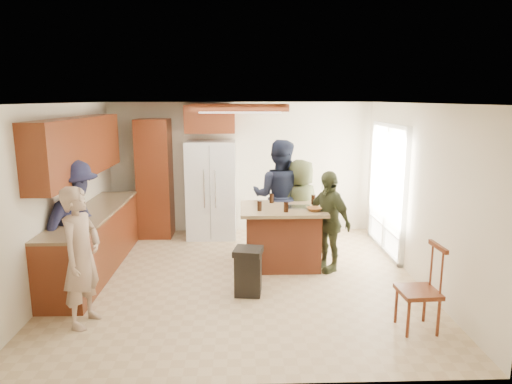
{
  "coord_description": "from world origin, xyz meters",
  "views": [
    {
      "loc": [
        0.01,
        -6.23,
        2.56
      ],
      "look_at": [
        0.24,
        0.64,
        1.15
      ],
      "focal_mm": 32.0,
      "sensor_mm": 36.0,
      "label": 1
    }
  ],
  "objects_px": {
    "kitchen_island": "(282,236)",
    "person_side_right": "(328,221)",
    "spindle_chair": "(420,291)",
    "person_behind_left": "(279,196)",
    "person_counter": "(75,226)",
    "person_behind_right": "(300,207)",
    "refrigerator": "(211,190)",
    "person_front_left": "(81,257)",
    "trash_bin": "(248,271)"
  },
  "relations": [
    {
      "from": "person_counter",
      "to": "trash_bin",
      "type": "relative_size",
      "value": 2.82
    },
    {
      "from": "person_behind_right",
      "to": "person_counter",
      "type": "distance_m",
      "value": 3.49
    },
    {
      "from": "person_front_left",
      "to": "refrigerator",
      "type": "height_order",
      "value": "refrigerator"
    },
    {
      "from": "person_behind_right",
      "to": "refrigerator",
      "type": "xyz_separation_m",
      "value": [
        -1.54,
        1.0,
        0.11
      ]
    },
    {
      "from": "person_behind_right",
      "to": "person_side_right",
      "type": "height_order",
      "value": "person_behind_right"
    },
    {
      "from": "person_behind_right",
      "to": "spindle_chair",
      "type": "height_order",
      "value": "person_behind_right"
    },
    {
      "from": "refrigerator",
      "to": "kitchen_island",
      "type": "xyz_separation_m",
      "value": [
        1.19,
        -1.57,
        -0.43
      ]
    },
    {
      "from": "person_behind_right",
      "to": "kitchen_island",
      "type": "height_order",
      "value": "person_behind_right"
    },
    {
      "from": "person_behind_left",
      "to": "trash_bin",
      "type": "relative_size",
      "value": 3.02
    },
    {
      "from": "person_counter",
      "to": "kitchen_island",
      "type": "xyz_separation_m",
      "value": [
        2.86,
        0.79,
        -0.41
      ]
    },
    {
      "from": "kitchen_island",
      "to": "person_side_right",
      "type": "bearing_deg",
      "value": -17.41
    },
    {
      "from": "person_behind_right",
      "to": "spindle_chair",
      "type": "xyz_separation_m",
      "value": [
        1.01,
        -2.66,
        -0.34
      ]
    },
    {
      "from": "refrigerator",
      "to": "spindle_chair",
      "type": "height_order",
      "value": "refrigerator"
    },
    {
      "from": "person_counter",
      "to": "spindle_chair",
      "type": "relative_size",
      "value": 1.79
    },
    {
      "from": "refrigerator",
      "to": "spindle_chair",
      "type": "distance_m",
      "value": 4.48
    },
    {
      "from": "refrigerator",
      "to": "person_front_left",
      "type": "bearing_deg",
      "value": -110.16
    },
    {
      "from": "person_behind_left",
      "to": "refrigerator",
      "type": "bearing_deg",
      "value": -22.0
    },
    {
      "from": "person_behind_left",
      "to": "kitchen_island",
      "type": "xyz_separation_m",
      "value": [
        -0.01,
        -0.68,
        -0.48
      ]
    },
    {
      "from": "spindle_chair",
      "to": "person_front_left",
      "type": "bearing_deg",
      "value": 176.11
    },
    {
      "from": "person_front_left",
      "to": "spindle_chair",
      "type": "distance_m",
      "value": 3.82
    },
    {
      "from": "person_counter",
      "to": "spindle_chair",
      "type": "xyz_separation_m",
      "value": [
        4.22,
        -1.29,
        -0.44
      ]
    },
    {
      "from": "refrigerator",
      "to": "person_behind_left",
      "type": "bearing_deg",
      "value": -36.98
    },
    {
      "from": "person_behind_right",
      "to": "kitchen_island",
      "type": "distance_m",
      "value": 0.75
    },
    {
      "from": "person_side_right",
      "to": "spindle_chair",
      "type": "height_order",
      "value": "person_side_right"
    },
    {
      "from": "kitchen_island",
      "to": "person_counter",
      "type": "bearing_deg",
      "value": -164.49
    },
    {
      "from": "person_behind_left",
      "to": "person_side_right",
      "type": "bearing_deg",
      "value": 141.63
    },
    {
      "from": "refrigerator",
      "to": "spindle_chair",
      "type": "relative_size",
      "value": 1.81
    },
    {
      "from": "kitchen_island",
      "to": "spindle_chair",
      "type": "height_order",
      "value": "spindle_chair"
    },
    {
      "from": "person_front_left",
      "to": "refrigerator",
      "type": "xyz_separation_m",
      "value": [
        1.25,
        3.4,
        0.09
      ]
    },
    {
      "from": "refrigerator",
      "to": "trash_bin",
      "type": "distance_m",
      "value": 2.78
    },
    {
      "from": "person_behind_left",
      "to": "person_behind_right",
      "type": "bearing_deg",
      "value": 178.47
    },
    {
      "from": "person_behind_left",
      "to": "person_side_right",
      "type": "xyz_separation_m",
      "value": [
        0.66,
        -0.88,
        -0.19
      ]
    },
    {
      "from": "person_behind_left",
      "to": "spindle_chair",
      "type": "relative_size",
      "value": 1.91
    },
    {
      "from": "person_behind_right",
      "to": "person_counter",
      "type": "xyz_separation_m",
      "value": [
        -3.21,
        -1.37,
        0.09
      ]
    },
    {
      "from": "spindle_chair",
      "to": "refrigerator",
      "type": "bearing_deg",
      "value": 124.82
    },
    {
      "from": "person_behind_left",
      "to": "trash_bin",
      "type": "xyz_separation_m",
      "value": [
        -0.55,
        -1.74,
        -0.63
      ]
    },
    {
      "from": "person_counter",
      "to": "kitchen_island",
      "type": "distance_m",
      "value": 2.99
    },
    {
      "from": "person_behind_right",
      "to": "person_counter",
      "type": "height_order",
      "value": "person_counter"
    },
    {
      "from": "person_side_right",
      "to": "spindle_chair",
      "type": "distance_m",
      "value": 2.02
    },
    {
      "from": "person_behind_right",
      "to": "person_side_right",
      "type": "xyz_separation_m",
      "value": [
        0.32,
        -0.78,
        -0.03
      ]
    },
    {
      "from": "trash_bin",
      "to": "spindle_chair",
      "type": "height_order",
      "value": "spindle_chair"
    },
    {
      "from": "kitchen_island",
      "to": "spindle_chair",
      "type": "bearing_deg",
      "value": -56.88
    },
    {
      "from": "person_front_left",
      "to": "person_side_right",
      "type": "xyz_separation_m",
      "value": [
        3.1,
        1.62,
        -0.05
      ]
    },
    {
      "from": "person_front_left",
      "to": "person_behind_left",
      "type": "relative_size",
      "value": 0.85
    },
    {
      "from": "person_behind_left",
      "to": "person_front_left",
      "type": "bearing_deg",
      "value": 60.63
    },
    {
      "from": "spindle_chair",
      "to": "kitchen_island",
      "type": "bearing_deg",
      "value": 123.12
    },
    {
      "from": "person_front_left",
      "to": "kitchen_island",
      "type": "xyz_separation_m",
      "value": [
        2.43,
        1.83,
        -0.34
      ]
    },
    {
      "from": "person_side_right",
      "to": "kitchen_island",
      "type": "distance_m",
      "value": 0.76
    },
    {
      "from": "spindle_chair",
      "to": "person_counter",
      "type": "bearing_deg",
      "value": 162.98
    },
    {
      "from": "person_front_left",
      "to": "person_counter",
      "type": "bearing_deg",
      "value": 36.26
    }
  ]
}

